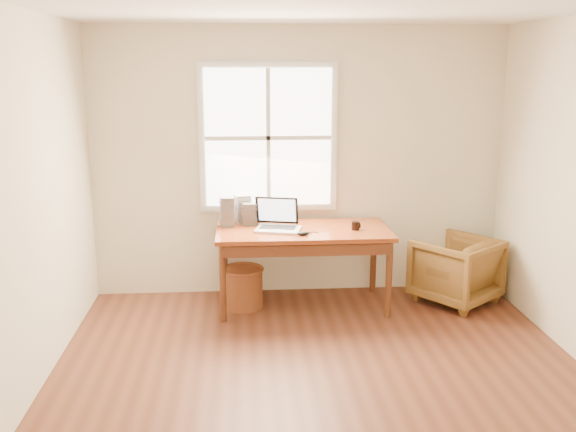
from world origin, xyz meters
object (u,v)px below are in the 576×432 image
Objects in this scene: coffee_mug at (355,226)px; wicker_stool at (243,288)px; cd_stack_a at (243,209)px; armchair at (456,270)px; laptop at (278,214)px; desk at (303,231)px.

wicker_stool is at bearing 164.36° from coffee_mug.
cd_stack_a reaches higher than wicker_stool.
laptop is (-1.70, -0.05, 0.59)m from armchair.
desk is 0.30m from laptop.
laptop reaches higher than wicker_stool.
cd_stack_a is at bearing 152.64° from desk.
laptop is at bearing -168.90° from desk.
wicker_stool is at bearing -37.48° from armchair.
cd_stack_a reaches higher than desk.
armchair is 1.55× the size of laptop.
cd_stack_a reaches higher than armchair.
laptop is 0.46m from cd_stack_a.
armchair is at bearing 0.00° from desk.
laptop reaches higher than desk.
desk is 0.48m from coffee_mug.
laptop reaches higher than coffee_mug.
cd_stack_a is (-0.32, 0.33, -0.02)m from laptop.
cd_stack_a is at bearing 147.91° from laptop.
cd_stack_a is at bearing 87.87° from wicker_stool.
coffee_mug is at bearing 12.44° from laptop.
laptop reaches higher than armchair.
desk is 0.79m from wicker_stool.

